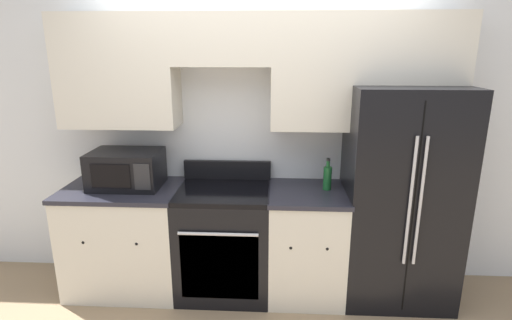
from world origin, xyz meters
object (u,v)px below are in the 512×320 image
Objects in this scene: microwave at (126,169)px; bottle at (327,177)px; oven_range at (224,240)px; refrigerator at (398,194)px.

microwave is 1.62m from bottle.
oven_range is 0.99m from microwave.
refrigerator is 0.58m from bottle.
oven_range is 0.61× the size of refrigerator.
refrigerator is at bearing 0.71° from microwave.
microwave is (-2.18, -0.03, 0.18)m from refrigerator.
oven_range is 0.99m from bottle.
bottle is (0.83, 0.05, 0.55)m from oven_range.
oven_range is at bearing -177.39° from refrigerator.
refrigerator reaches higher than bottle.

